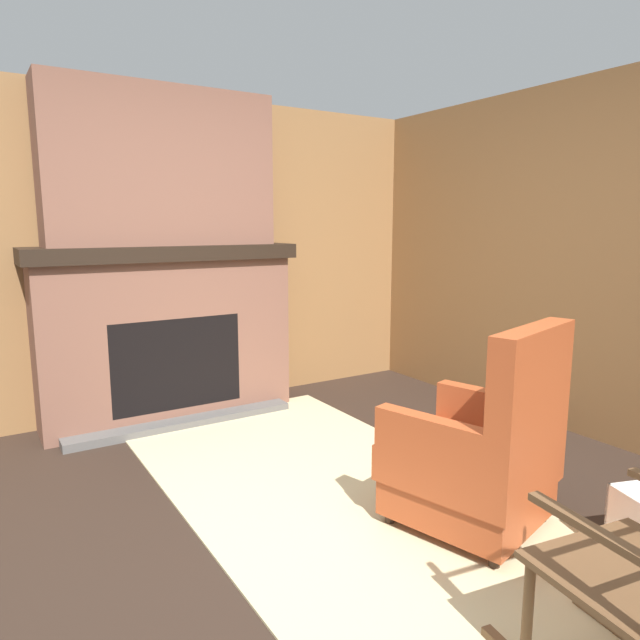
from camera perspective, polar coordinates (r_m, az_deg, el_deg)
The scene contains 10 objects.
ground_plane at distance 2.89m, azimuth -0.56°, elevation -21.54°, with size 14.00×14.00×0.00m, color #2D2119.
wood_panel_wall_left at distance 4.69m, azimuth -16.13°, elevation 6.13°, with size 0.06×5.32×2.48m.
wood_panel_wall_back at distance 4.24m, azimuth 28.38°, elevation 5.04°, with size 5.32×0.09×2.48m.
fireplace_hearth at distance 4.52m, azimuth -14.90°, elevation -1.33°, with size 0.63×1.98×1.34m.
chimney_breast at distance 4.47m, azimuth -15.65°, elevation 14.45°, with size 0.37×1.65×1.13m.
area_rug at distance 3.25m, azimuth 2.79°, elevation -17.72°, with size 3.56×1.62×0.01m.
armchair at distance 2.97m, azimuth 15.60°, elevation -13.13°, with size 0.85×0.83×1.04m.
firewood_stack at distance 4.27m, azimuth 17.61°, elevation -10.48°, with size 0.42×0.41×0.12m.
oil_lamp_vase at distance 4.41m, azimuth -19.79°, elevation 8.04°, with size 0.11×0.11×0.23m.
storage_case at distance 4.55m, azimuth -13.04°, elevation 8.29°, with size 0.13×0.26×0.15m.
Camera 1 is at (2.11, -1.29, 1.50)m, focal length 32.00 mm.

